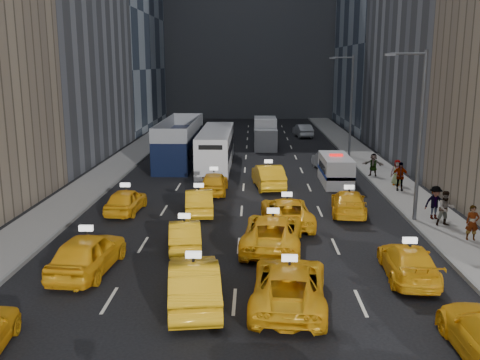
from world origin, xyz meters
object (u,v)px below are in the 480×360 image
at_px(nypd_van, 336,170).
at_px(pedestrian_0, 472,223).
at_px(city_bus, 216,148).
at_px(double_decker, 180,142).
at_px(box_truck, 265,133).

xyz_separation_m(nypd_van, pedestrian_0, (4.53, -12.59, 0.03)).
distance_m(nypd_van, city_bus, 10.85).
relative_size(double_decker, pedestrian_0, 7.38).
bearing_deg(nypd_van, box_truck, 106.86).
bearing_deg(nypd_van, city_bus, 145.80).
distance_m(double_decker, city_bus, 3.68).
height_order(city_bus, box_truck, city_bus).
xyz_separation_m(double_decker, city_bus, (3.22, -1.76, -0.27)).
bearing_deg(double_decker, box_truck, 50.80).
bearing_deg(box_truck, nypd_van, -72.41).
xyz_separation_m(city_bus, pedestrian_0, (13.37, -18.86, -0.51)).
xyz_separation_m(double_decker, box_truck, (7.46, 8.30, -0.34)).
relative_size(city_bus, box_truck, 1.83).
xyz_separation_m(nypd_van, city_bus, (-8.83, 6.27, 0.54)).
height_order(double_decker, city_bus, double_decker).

